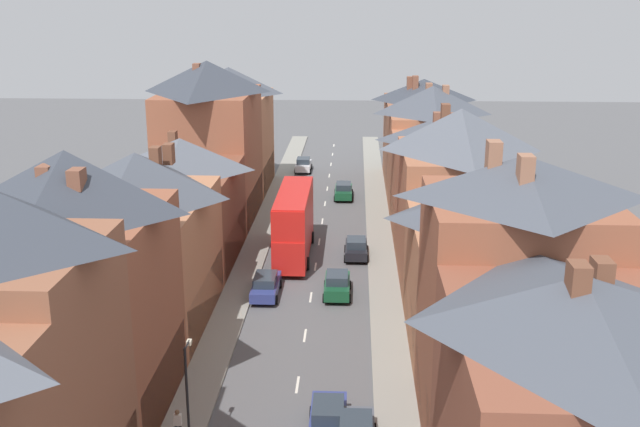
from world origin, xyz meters
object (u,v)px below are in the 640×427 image
Objects in this scene: car_far_grey at (344,190)px; car_mid_white at (266,285)px; pedestrian_mid_left at (178,424)px; car_mid_black at (303,165)px; street_lamp at (188,393)px; car_near_blue at (337,284)px; double_decker_bus_lead at (294,222)px; car_parked_left_b at (328,418)px; car_parked_left_a at (356,248)px.

car_mid_white is at bearing -100.68° from car_far_grey.
car_mid_white is at bearing 83.70° from pedestrian_mid_left.
street_lamp is at bearing -91.16° from car_mid_black.
car_far_grey reaches higher than car_mid_white.
car_near_blue reaches higher than car_far_grey.
double_decker_bus_lead is 2.65× the size of car_parked_left_b.
pedestrian_mid_left is at bearing -92.02° from car_mid_black.
car_mid_white is 0.84× the size of street_lamp.
car_parked_left_b is 0.94× the size of car_far_grey.
double_decker_bus_lead is 29.78m from car_mid_black.
car_near_blue is at bearing -65.62° from double_decker_bus_lead.
car_mid_white is at bearing -127.45° from car_parked_left_a.
pedestrian_mid_left is at bearing -107.51° from car_parked_left_a.
car_mid_black is 0.94× the size of car_far_grey.
car_mid_white is at bearing 86.51° from street_lamp.
car_parked_left_a is at bearing 86.99° from car_parked_left_b.
double_decker_bus_lead is 6.71× the size of pedestrian_mid_left.
street_lamp reaches higher than pedestrian_mid_left.
double_decker_bus_lead reaches higher than pedestrian_mid_left.
car_mid_black is 2.55× the size of pedestrian_mid_left.
car_mid_white is (-6.20, -8.09, -0.00)m from car_parked_left_a.
car_far_grey reaches higher than car_parked_left_a.
car_parked_left_b reaches higher than car_mid_white.
car_parked_left_b is 6.88m from street_lamp.
pedestrian_mid_left reaches higher than car_parked_left_b.
street_lamp is (-6.05, -44.86, 2.41)m from car_far_grey.
car_mid_white is at bearing -98.95° from double_decker_bus_lead.
car_parked_left_b is 42.64m from car_far_grey.
pedestrian_mid_left is at bearing -170.68° from car_parked_left_b.
car_near_blue is 37.96m from car_mid_black.
car_mid_black is 56.81m from street_lamp.
car_near_blue is at bearing 72.43° from street_lamp.
car_parked_left_a is 0.94× the size of car_parked_left_b.
car_near_blue is 0.97× the size of car_mid_black.
pedestrian_mid_left reaches higher than car_near_blue.
car_parked_left_a reaches higher than car_mid_white.
car_near_blue is 0.91× the size of car_far_grey.
street_lamp reaches higher than car_parked_left_b.
street_lamp reaches higher than car_near_blue.
car_parked_left_a is 28.05m from street_lamp.
car_mid_black is 54.75m from car_parked_left_b.
double_decker_bus_lead is 2.80× the size of car_parked_left_a.
car_mid_white is 2.86× the size of pedestrian_mid_left.
car_far_grey is at bearing -67.61° from car_mid_black.
car_mid_white is (-1.29, -8.20, -2.01)m from double_decker_bus_lead.
street_lamp reaches higher than car_parked_left_a.
car_mid_black is 37.88m from car_mid_white.
car_parked_left_a is (4.91, -0.10, -2.01)m from double_decker_bus_lead.
car_far_grey is 0.79× the size of street_lamp.
double_decker_bus_lead reaches higher than car_mid_black.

